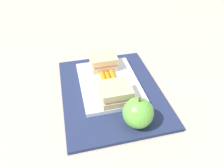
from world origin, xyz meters
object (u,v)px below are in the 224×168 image
(carrot_sticks_bundle, at_px, (109,80))
(sandwich_half_right, at_px, (116,93))
(sandwich_half_left, at_px, (103,61))
(food_tray, at_px, (109,83))
(apple, at_px, (138,113))

(carrot_sticks_bundle, bearing_deg, sandwich_half_right, -0.31)
(sandwich_half_left, xyz_separation_m, sandwich_half_right, (0.16, 0.00, 0.00))
(sandwich_half_left, bearing_deg, food_tray, 0.00)
(food_tray, xyz_separation_m, sandwich_half_left, (-0.08, 0.00, 0.03))
(food_tray, xyz_separation_m, sandwich_half_right, (0.08, 0.00, 0.03))
(food_tray, distance_m, apple, 0.17)
(apple, bearing_deg, sandwich_half_right, -158.59)
(sandwich_half_right, relative_size, apple, 0.94)
(carrot_sticks_bundle, bearing_deg, food_tray, -66.68)
(food_tray, height_order, apple, apple)
(sandwich_half_left, distance_m, carrot_sticks_bundle, 0.08)
(sandwich_half_left, relative_size, carrot_sticks_bundle, 1.02)
(carrot_sticks_bundle, bearing_deg, apple, 11.32)
(food_tray, relative_size, sandwich_half_right, 2.88)
(food_tray, height_order, sandwich_half_right, sandwich_half_right)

